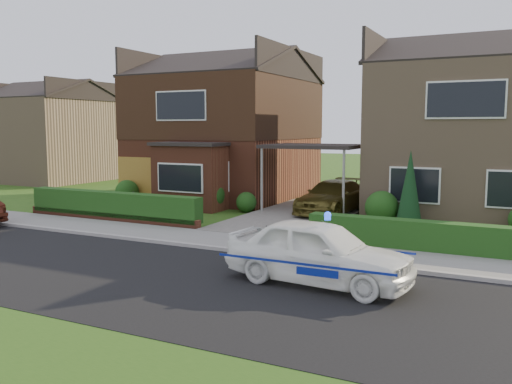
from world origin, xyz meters
The scene contains 23 objects.
ground centered at (0.00, 0.00, 0.00)m, with size 120.00×120.00×0.00m, color #274D14.
road centered at (0.00, 0.00, 0.00)m, with size 60.00×6.00×0.02m, color black.
kerb centered at (0.00, 3.05, 0.06)m, with size 60.00×0.16×0.12m, color #9E9993.
sidewalk centered at (0.00, 4.10, 0.05)m, with size 60.00×2.00×0.10m, color slate.
driveway centered at (0.00, 11.00, 0.06)m, with size 3.80×12.00×0.12m, color #666059.
house_left centered at (-5.78, 13.90, 3.81)m, with size 7.50×9.53×7.25m.
house_right centered at (5.80, 13.99, 3.66)m, with size 7.50×8.06×7.25m.
carport_link centered at (0.00, 10.95, 2.66)m, with size 3.80×3.00×2.77m.
garage_door centered at (-8.25, 9.96, 1.05)m, with size 2.20×0.10×2.10m, color olive.
dwarf_wall centered at (-5.80, 5.30, 0.18)m, with size 7.70×0.25×0.36m, color brown.
hedge_left centered at (-5.80, 5.45, 0.00)m, with size 7.50×0.55×0.90m, color #143811.
hedge_right centered at (5.80, 5.35, 0.00)m, with size 7.50×0.55×0.80m, color #143811.
shrub_left_far centered at (-8.50, 9.50, 0.54)m, with size 1.08×1.08×1.08m, color #143811.
shrub_left_mid centered at (-4.00, 9.30, 0.66)m, with size 1.32×1.32×1.32m, color #143811.
shrub_left_near centered at (-2.40, 9.60, 0.42)m, with size 0.84×0.84×0.84m, color #143811.
shrub_right_near centered at (3.20, 9.40, 0.60)m, with size 1.20×1.20×1.20m, color #143811.
conifer_a centered at (4.20, 9.20, 1.30)m, with size 0.90×0.90×2.60m, color black.
neighbour_left centered at (-20.00, 16.00, 2.60)m, with size 6.50×7.00×5.20m, color #9D7F60.
police_car centered at (3.76, 1.23, 0.72)m, with size 3.86×4.34×1.59m.
driveway_car centered at (1.00, 10.44, 0.74)m, with size 1.75×4.31×1.25m, color brown.
potted_plant_a centered at (-3.20, 6.75, 0.33)m, with size 0.35×0.24×0.67m, color gray.
potted_plant_b centered at (-8.10, 6.00, 0.34)m, with size 0.38×0.30×0.68m, color gray.
potted_plant_c centered at (-6.76, 7.91, 0.38)m, with size 0.43×0.43×0.76m, color gray.
Camera 1 is at (7.73, -9.86, 3.46)m, focal length 38.00 mm.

